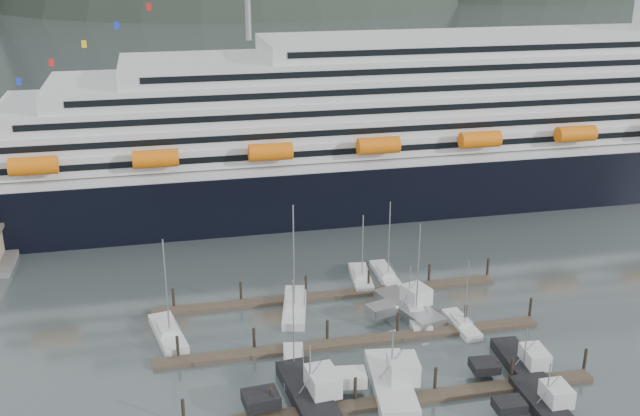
# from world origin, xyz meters

# --- Properties ---
(ground) EXTENTS (1600.00, 1600.00, 0.00)m
(ground) POSITION_xyz_m (0.00, 0.00, 0.00)
(ground) COLOR #485555
(ground) RESTS_ON ground
(cruise_ship) EXTENTS (210.00, 30.40, 50.30)m
(cruise_ship) POSITION_xyz_m (30.03, 54.94, 12.04)
(cruise_ship) COLOR black
(cruise_ship) RESTS_ON ground
(dock_near) EXTENTS (48.18, 2.28, 3.20)m
(dock_near) POSITION_xyz_m (-4.93, -9.95, 0.31)
(dock_near) COLOR #433A2B
(dock_near) RESTS_ON ground
(dock_mid) EXTENTS (48.18, 2.28, 3.20)m
(dock_mid) POSITION_xyz_m (-4.93, 3.05, 0.31)
(dock_mid) COLOR #433A2B
(dock_mid) RESTS_ON ground
(dock_far) EXTENTS (48.18, 2.28, 3.20)m
(dock_far) POSITION_xyz_m (-4.93, 16.05, 0.31)
(dock_far) COLOR #433A2B
(dock_far) RESTS_ON ground
(sailboat_a) EXTENTS (4.78, 10.43, 14.02)m
(sailboat_a) POSITION_xyz_m (-27.00, 9.51, 0.44)
(sailboat_a) COLOR silver
(sailboat_a) RESTS_ON ground
(sailboat_b) EXTENTS (3.78, 9.23, 12.03)m
(sailboat_b) POSITION_xyz_m (-13.12, -0.94, 0.40)
(sailboat_b) COLOR silver
(sailboat_b) RESTS_ON ground
(sailboat_d) EXTENTS (3.78, 10.78, 13.66)m
(sailboat_d) POSITION_xyz_m (4.77, 8.49, 0.41)
(sailboat_d) COLOR silver
(sailboat_d) RESTS_ON ground
(sailboat_e) EXTENTS (5.34, 11.61, 15.87)m
(sailboat_e) POSITION_xyz_m (-10.37, 13.00, 0.45)
(sailboat_e) COLOR silver
(sailboat_e) RESTS_ON ground
(sailboat_f) EXTENTS (3.76, 9.21, 10.92)m
(sailboat_f) POSITION_xyz_m (0.72, 19.99, 0.40)
(sailboat_f) COLOR silver
(sailboat_f) RESTS_ON ground
(sailboat_g) EXTENTS (2.51, 9.70, 12.57)m
(sailboat_g) POSITION_xyz_m (4.47, 19.99, 0.40)
(sailboat_g) COLOR silver
(sailboat_g) RESTS_ON ground
(sailboat_h) EXTENTS (2.57, 7.80, 9.97)m
(sailboat_h) POSITION_xyz_m (9.48, 3.89, 0.38)
(sailboat_h) COLOR silver
(sailboat_h) RESTS_ON ground
(trawler_a) EXTENTS (10.40, 14.36, 7.76)m
(trawler_a) POSITION_xyz_m (-12.88, -8.14, 0.96)
(trawler_a) COLOR black
(trawler_a) RESTS_ON ground
(trawler_b) EXTENTS (9.89, 12.96, 8.19)m
(trawler_b) POSITION_xyz_m (-3.70, -7.53, 1.00)
(trawler_b) COLOR silver
(trawler_b) RESTS_ON ground
(trawler_c) EXTENTS (8.83, 12.50, 6.25)m
(trawler_c) POSITION_xyz_m (12.00, -7.60, 0.83)
(trawler_c) COLOR black
(trawler_c) RESTS_ON ground
(trawler_d) EXTENTS (8.08, 10.94, 6.46)m
(trawler_d) POSITION_xyz_m (10.77, -15.00, 0.85)
(trawler_d) COLOR black
(trawler_d) RESTS_ON ground
(trawler_e) EXTENTS (9.65, 12.05, 7.46)m
(trawler_e) POSITION_xyz_m (4.06, 9.05, 0.94)
(trawler_e) COLOR #989B9D
(trawler_e) RESTS_ON ground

